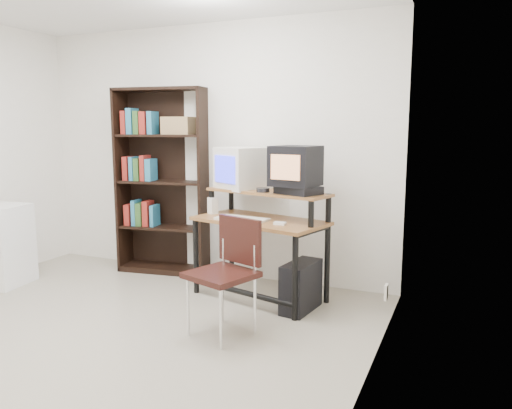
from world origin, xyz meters
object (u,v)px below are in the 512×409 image
at_px(computer_desk, 261,224).
at_px(pc_tower, 301,286).
at_px(crt_tv, 296,166).
at_px(bookshelf, 163,180).
at_px(crt_monitor, 243,168).
at_px(school_chair, 228,263).
at_px(mini_fridge, 0,245).

relative_size(computer_desk, pc_tower, 2.90).
relative_size(crt_tv, bookshelf, 0.22).
relative_size(crt_monitor, school_chair, 0.65).
relative_size(crt_monitor, pc_tower, 1.26).
bearing_deg(crt_monitor, pc_tower, -0.27).
distance_m(computer_desk, bookshelf, 1.39).
bearing_deg(crt_monitor, school_chair, -42.51).
relative_size(pc_tower, school_chair, 0.51).
bearing_deg(computer_desk, school_chair, -69.83).
distance_m(computer_desk, pc_tower, 0.68).
bearing_deg(computer_desk, crt_monitor, 156.05).
bearing_deg(mini_fridge, bookshelf, 33.01).
height_order(crt_monitor, bookshelf, bookshelf).
bearing_deg(crt_monitor, computer_desk, -9.82).
xyz_separation_m(bookshelf, mini_fridge, (-1.23, -1.05, -0.60)).
distance_m(pc_tower, school_chair, 0.82).
distance_m(computer_desk, crt_monitor, 0.60).
height_order(crt_tv, mini_fridge, crt_tv).
bearing_deg(pc_tower, bookshelf, 169.89).
bearing_deg(crt_tv, crt_monitor, 170.08).
distance_m(computer_desk, mini_fridge, 2.63).
height_order(crt_monitor, school_chair, crt_monitor).
bearing_deg(crt_tv, pc_tower, -46.89).
height_order(computer_desk, school_chair, computer_desk).
bearing_deg(mini_fridge, crt_tv, 5.84).
xyz_separation_m(crt_tv, bookshelf, (-1.62, 0.38, -0.23)).
bearing_deg(mini_fridge, computer_desk, 7.22).
bearing_deg(mini_fridge, pc_tower, 1.79).
bearing_deg(pc_tower, crt_tv, 131.62).
bearing_deg(bookshelf, mini_fridge, -147.49).
height_order(school_chair, mini_fridge, school_chair).
distance_m(crt_tv, bookshelf, 1.68).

